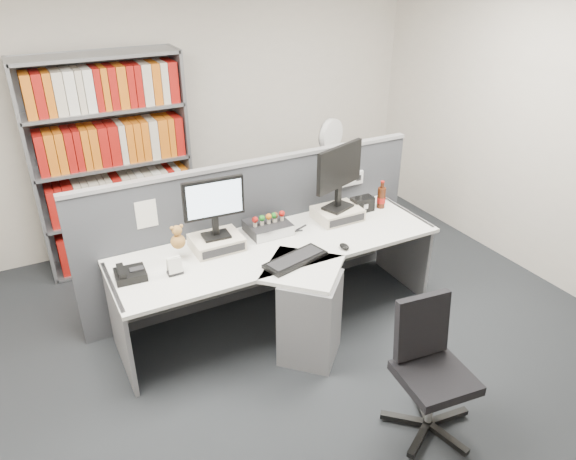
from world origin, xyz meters
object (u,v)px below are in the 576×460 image
monitor_left (214,203)px  desk_phone (130,274)px  keyboard (295,259)px  desk_fan (330,139)px  office_chair (429,365)px  desk (291,286)px  desk_calendar (175,267)px  monitor_right (339,172)px  filing_cabinet (328,202)px  speaker (362,204)px  shelving_unit (113,167)px  desktop_pc (268,227)px  mouse (344,246)px  cola_bottle (381,198)px

monitor_left → desk_phone: 0.79m
keyboard → desk_fan: size_ratio=0.93×
office_chair → desk: bearing=105.1°
desk_phone → desk_calendar: desk_calendar is taller
monitor_right → desk_phone: monitor_right is taller
desk_phone → filing_cabinet: (2.35, 1.14, -0.40)m
monitor_left → speaker: (1.38, 0.03, -0.32)m
filing_cabinet → office_chair: (-0.87, -2.61, 0.13)m
shelving_unit → keyboard: bearing=-65.1°
monitor_right → desk_phone: (-1.80, -0.12, -0.40)m
monitor_left → desk_fan: 1.94m
desk → desktop_pc: bearing=87.7°
desk_phone → desk_calendar: size_ratio=1.69×
desk_phone → desktop_pc: bearing=8.5°
mouse → desk_calendar: size_ratio=0.76×
speaker → shelving_unit: shelving_unit is taller
cola_bottle → keyboard: bearing=-157.2°
desk_calendar → speaker: 1.79m
desk → speaker: bearing=24.0°
keyboard → mouse: 0.43m
monitor_right → desk_phone: size_ratio=2.48×
speaker → filing_cabinet: bearing=74.6°
desk → keyboard: (-0.01, -0.08, 0.28)m
desk_calendar → speaker: bearing=7.6°
desk → desktop_pc: 0.53m
mouse → desktop_pc: bearing=127.6°
desk_calendar → desktop_pc: bearing=16.9°
monitor_left → monitor_right: monitor_right is taller
monitor_left → desktop_pc: 0.58m
desk_calendar → desk_fan: bearing=30.9°
desktop_pc → cola_bottle: 1.10m
desktop_pc → keyboard: bearing=-92.7°
keyboard → filing_cabinet: keyboard is taller
desk_phone → desk_calendar: bearing=-16.6°
cola_bottle → desk_fan: (0.08, 1.00, 0.24)m
keyboard → desk_phone: (-1.14, 0.34, 0.02)m
keyboard → speaker: (0.93, 0.49, 0.05)m
mouse → filing_cabinet: (0.78, 1.48, -0.39)m
monitor_right → filing_cabinet: 1.40m
speaker → shelving_unit: size_ratio=0.10×
desk → cola_bottle: bearing=19.6°
cola_bottle → monitor_right: bearing=-178.1°
desk_fan → office_chair: (-0.87, -2.61, -0.58)m
desk_calendar → filing_cabinet: 2.42m
desk_calendar → shelving_unit: bearing=91.8°
desk_fan → shelving_unit: bearing=167.9°
desk → desk_calendar: (-0.85, 0.17, 0.32)m
desk_fan → desktop_pc: bearing=-140.9°
cola_bottle → filing_cabinet: 1.11m
desk → desktop_pc: desktop_pc is taller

